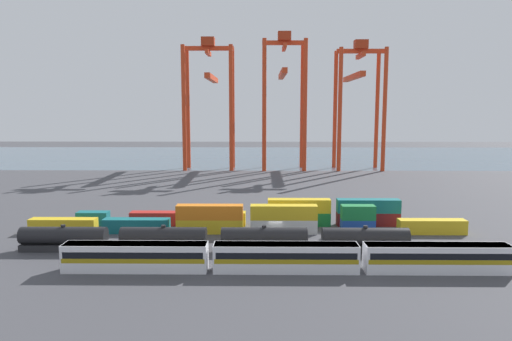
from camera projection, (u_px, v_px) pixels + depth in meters
The scene contains 23 objects.
ground_plane at pixel (271, 194), 122.29m from camera, with size 420.00×420.00×0.00m, color #424247.
harbour_water at pixel (267, 156), 225.29m from camera, with size 400.00×110.00×0.01m, color #475B6B.
passenger_train at pixel (286, 256), 63.44m from camera, with size 61.86×3.14×3.90m.
freight_tank_row at pixel (214, 239), 72.63m from camera, with size 61.60×2.74×4.20m.
shipping_container_0 at pixel (63, 225), 83.85m from camera, with size 12.10×2.44×2.60m, color gold.
shipping_container_1 at pixel (137, 226), 83.69m from camera, with size 12.10×2.44×2.60m, color #146066.
shipping_container_2 at pixel (210, 226), 83.54m from camera, with size 12.10×2.44×2.60m, color gold.
shipping_container_3 at pixel (210, 212), 83.20m from camera, with size 12.10×2.44×2.60m, color orange.
shipping_container_4 at pixel (284, 226), 83.38m from camera, with size 12.10×2.44×2.60m, color silver.
shipping_container_5 at pixel (284, 212), 83.04m from camera, with size 12.10×2.44×2.60m, color gold.
shipping_container_6 at pixel (358, 226), 83.22m from camera, with size 6.04×2.44×2.60m, color #1C4299.
shipping_container_7 at pixel (358, 212), 82.88m from camera, with size 6.04×2.44×2.60m, color #197538.
shipping_container_8 at pixel (432, 227), 83.06m from camera, with size 12.10×2.44×2.60m, color gold.
shipping_container_9 at pixel (93, 218), 89.52m from camera, with size 6.04×2.44×2.60m, color #146066.
shipping_container_10 at pixel (161, 218), 89.36m from camera, with size 12.10×2.44×2.60m, color #AD211C.
shipping_container_11 at pixel (230, 219), 89.21m from camera, with size 6.04×2.44×2.60m, color gold.
shipping_container_12 at pixel (299, 219), 89.05m from camera, with size 12.10×2.44×2.60m, color #197538.
shipping_container_13 at pixel (299, 206), 88.71m from camera, with size 12.10×2.44×2.60m, color gold.
shipping_container_14 at pixel (368, 219), 88.89m from camera, with size 12.10×2.44×2.60m, color maroon.
shipping_container_15 at pixel (368, 206), 88.56m from camera, with size 12.10×2.44×2.60m, color #146066.
gantry_crane_west at pixel (209, 91), 173.97m from camera, with size 19.03×33.05×49.21m.
gantry_crane_central at pixel (284, 88), 173.91m from camera, with size 16.43×37.61×51.16m.
gantry_crane_east at pixel (358, 92), 173.73m from camera, with size 17.86×36.37×48.11m.
Camera 1 is at (-2.57, -80.47, 22.17)m, focal length 32.10 mm.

